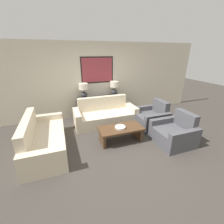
# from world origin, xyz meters

# --- Properties ---
(ground_plane) EXTENTS (20.00, 20.00, 0.00)m
(ground_plane) POSITION_xyz_m (0.00, 0.00, 0.00)
(ground_plane) COLOR #3D3833
(back_wall) EXTENTS (8.22, 0.12, 2.65)m
(back_wall) POSITION_xyz_m (0.00, 2.42, 1.33)
(back_wall) COLOR beige
(back_wall) RESTS_ON ground_plane
(console_table) EXTENTS (1.64, 0.40, 0.75)m
(console_table) POSITION_xyz_m (0.00, 2.14, 0.37)
(console_table) COLOR black
(console_table) RESTS_ON ground_plane
(table_lamp_left) EXTENTS (0.32, 0.32, 0.55)m
(table_lamp_left) POSITION_xyz_m (-0.57, 2.14, 1.08)
(table_lamp_left) COLOR #333338
(table_lamp_left) RESTS_ON console_table
(table_lamp_right) EXTENTS (0.32, 0.32, 0.55)m
(table_lamp_right) POSITION_xyz_m (0.57, 2.14, 1.08)
(table_lamp_right) COLOR #333338
(table_lamp_right) RESTS_ON console_table
(couch_by_back_wall) EXTENTS (2.08, 0.88, 0.87)m
(couch_by_back_wall) POSITION_xyz_m (0.00, 1.48, 0.29)
(couch_by_back_wall) COLOR beige
(couch_by_back_wall) RESTS_ON ground_plane
(couch_by_side) EXTENTS (0.88, 2.08, 0.87)m
(couch_by_side) POSITION_xyz_m (-1.89, 0.54, 0.29)
(couch_by_side) COLOR beige
(couch_by_side) RESTS_ON ground_plane
(coffee_table) EXTENTS (1.18, 0.58, 0.41)m
(coffee_table) POSITION_xyz_m (0.06, 0.26, 0.30)
(coffee_table) COLOR #4C331E
(coffee_table) RESTS_ON ground_plane
(decorative_bowl) EXTENTS (0.29, 0.29, 0.05)m
(decorative_bowl) POSITION_xyz_m (0.04, 0.24, 0.44)
(decorative_bowl) COLOR beige
(decorative_bowl) RESTS_ON coffee_table
(armchair_near_back_wall) EXTENTS (0.91, 0.95, 0.84)m
(armchair_near_back_wall) POSITION_xyz_m (1.39, 0.80, 0.28)
(armchair_near_back_wall) COLOR #4C4C51
(armchair_near_back_wall) RESTS_ON ground_plane
(armchair_near_camera) EXTENTS (0.91, 0.95, 0.84)m
(armchair_near_camera) POSITION_xyz_m (1.39, -0.28, 0.28)
(armchair_near_camera) COLOR #4C4C51
(armchair_near_camera) RESTS_ON ground_plane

